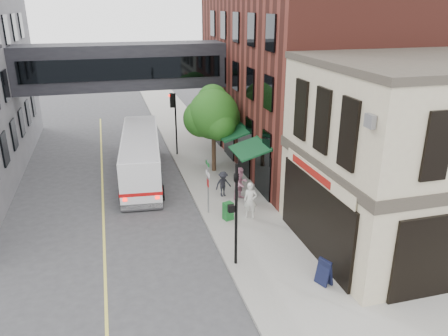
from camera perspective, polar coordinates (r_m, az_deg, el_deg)
ground at (r=17.46m, az=2.18°, el=-16.33°), size 120.00×120.00×0.00m
sidewalk_main at (r=29.87m, az=-2.15°, el=0.19°), size 4.00×60.00×0.15m
corner_building at (r=21.18m, az=24.46°, el=1.47°), size 10.19×8.12×8.45m
brick_building at (r=31.87m, az=11.77°, el=13.88°), size 13.76×18.00×14.00m
skyway_bridge at (r=31.56m, az=-13.15°, el=12.82°), size 14.00×3.18×3.00m
traffic_signal_near at (r=17.65m, az=1.52°, el=-4.56°), size 0.44×0.22×4.60m
traffic_signal_far at (r=31.44m, az=-6.61°, el=7.32°), size 0.53×0.28×4.50m
street_sign_pole at (r=22.50m, az=-2.11°, el=-1.75°), size 0.08×0.75×3.00m
street_tree at (r=28.06m, az=-1.50°, el=7.04°), size 3.80×3.20×5.60m
lane_marking at (r=25.54m, az=-15.54°, el=-4.43°), size 0.12×40.00×0.01m
bus at (r=28.18m, az=-10.80°, el=1.75°), size 3.29×10.49×2.78m
pedestrian_a at (r=22.38m, az=3.46°, el=-4.25°), size 0.81×0.68×1.89m
pedestrian_b at (r=24.47m, az=2.22°, el=-2.01°), size 1.13×1.04×1.87m
pedestrian_c at (r=24.84m, az=-0.11°, el=-2.10°), size 1.07×0.76×1.50m
newspaper_box at (r=22.33m, az=0.54°, el=-5.64°), size 0.56×0.53×0.92m
sandwich_board at (r=17.95m, az=12.98°, el=-13.08°), size 0.59×0.70×1.07m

